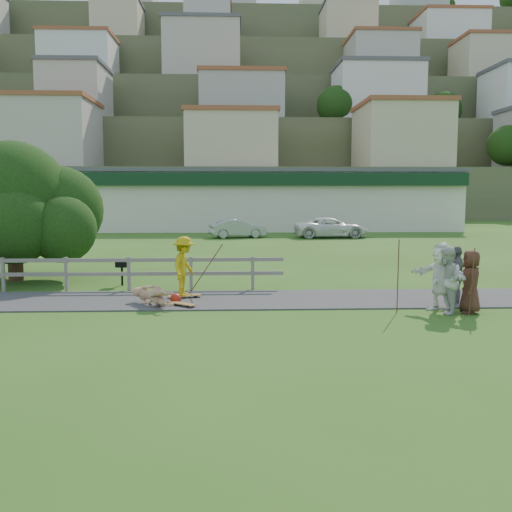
{
  "coord_description": "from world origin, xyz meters",
  "views": [
    {
      "loc": [
        1.36,
        -15.06,
        3.16
      ],
      "look_at": [
        2.06,
        2.0,
        1.26
      ],
      "focal_mm": 40.0,
      "sensor_mm": 36.0,
      "label": 1
    }
  ],
  "objects_px": {
    "spectator_c": "(471,282)",
    "skater_fallen": "(153,296)",
    "bbq": "(122,273)",
    "spectator_b": "(456,275)",
    "spectator_a": "(447,281)",
    "spectator_d": "(441,277)",
    "skater_rider": "(184,270)",
    "car_silver": "(238,228)",
    "car_white": "(331,228)",
    "tree": "(14,223)"
  },
  "relations": [
    {
      "from": "skater_fallen",
      "to": "car_white",
      "type": "xyz_separation_m",
      "value": [
        9.13,
        24.01,
        0.4
      ]
    },
    {
      "from": "spectator_a",
      "to": "spectator_c",
      "type": "distance_m",
      "value": 0.67
    },
    {
      "from": "tree",
      "to": "bbq",
      "type": "relative_size",
      "value": 7.88
    },
    {
      "from": "spectator_a",
      "to": "car_white",
      "type": "xyz_separation_m",
      "value": [
        1.33,
        25.27,
        -0.17
      ]
    },
    {
      "from": "spectator_a",
      "to": "car_white",
      "type": "relative_size",
      "value": 0.35
    },
    {
      "from": "car_white",
      "to": "spectator_d",
      "type": "bearing_deg",
      "value": 173.16
    },
    {
      "from": "spectator_b",
      "to": "spectator_d",
      "type": "relative_size",
      "value": 0.89
    },
    {
      "from": "skater_fallen",
      "to": "car_silver",
      "type": "height_order",
      "value": "car_silver"
    },
    {
      "from": "skater_fallen",
      "to": "spectator_d",
      "type": "relative_size",
      "value": 0.92
    },
    {
      "from": "spectator_a",
      "to": "car_silver",
      "type": "xyz_separation_m",
      "value": [
        -5.24,
        25.51,
        -0.23
      ]
    },
    {
      "from": "spectator_d",
      "to": "bbq",
      "type": "relative_size",
      "value": 2.24
    },
    {
      "from": "spectator_a",
      "to": "skater_fallen",
      "type": "bearing_deg",
      "value": -93.04
    },
    {
      "from": "spectator_c",
      "to": "car_silver",
      "type": "height_order",
      "value": "spectator_c"
    },
    {
      "from": "spectator_d",
      "to": "skater_fallen",
      "type": "bearing_deg",
      "value": -127.72
    },
    {
      "from": "spectator_b",
      "to": "car_silver",
      "type": "height_order",
      "value": "spectator_b"
    },
    {
      "from": "skater_rider",
      "to": "spectator_c",
      "type": "distance_m",
      "value": 8.02
    },
    {
      "from": "bbq",
      "to": "spectator_c",
      "type": "bearing_deg",
      "value": -21.27
    },
    {
      "from": "bbq",
      "to": "spectator_b",
      "type": "bearing_deg",
      "value": -15.03
    },
    {
      "from": "skater_rider",
      "to": "tree",
      "type": "distance_m",
      "value": 7.6
    },
    {
      "from": "car_white",
      "to": "bbq",
      "type": "xyz_separation_m",
      "value": [
        -10.68,
        -20.3,
        -0.29
      ]
    },
    {
      "from": "spectator_c",
      "to": "tree",
      "type": "distance_m",
      "value": 15.44
    },
    {
      "from": "skater_rider",
      "to": "spectator_c",
      "type": "relative_size",
      "value": 1.07
    },
    {
      "from": "spectator_b",
      "to": "bbq",
      "type": "bearing_deg",
      "value": -98.95
    },
    {
      "from": "spectator_a",
      "to": "spectator_b",
      "type": "relative_size",
      "value": 1.07
    },
    {
      "from": "skater_rider",
      "to": "spectator_a",
      "type": "relative_size",
      "value": 1.01
    },
    {
      "from": "skater_rider",
      "to": "bbq",
      "type": "distance_m",
      "value": 3.53
    },
    {
      "from": "tree",
      "to": "car_white",
      "type": "bearing_deg",
      "value": 52.17
    },
    {
      "from": "skater_fallen",
      "to": "bbq",
      "type": "bearing_deg",
      "value": 72.35
    },
    {
      "from": "skater_fallen",
      "to": "spectator_c",
      "type": "height_order",
      "value": "spectator_c"
    },
    {
      "from": "skater_fallen",
      "to": "car_silver",
      "type": "relative_size",
      "value": 0.43
    },
    {
      "from": "spectator_c",
      "to": "car_white",
      "type": "height_order",
      "value": "spectator_c"
    },
    {
      "from": "skater_fallen",
      "to": "car_silver",
      "type": "xyz_separation_m",
      "value": [
        2.57,
        24.24,
        0.34
      ]
    },
    {
      "from": "spectator_d",
      "to": "bbq",
      "type": "bearing_deg",
      "value": -147.21
    },
    {
      "from": "skater_fallen",
      "to": "spectator_a",
      "type": "distance_m",
      "value": 7.93
    },
    {
      "from": "skater_rider",
      "to": "spectator_b",
      "type": "distance_m",
      "value": 7.87
    },
    {
      "from": "spectator_a",
      "to": "tree",
      "type": "relative_size",
      "value": 0.27
    },
    {
      "from": "skater_rider",
      "to": "bbq",
      "type": "relative_size",
      "value": 2.14
    },
    {
      "from": "spectator_c",
      "to": "tree",
      "type": "bearing_deg",
      "value": -100.91
    },
    {
      "from": "skater_fallen",
      "to": "spectator_b",
      "type": "xyz_separation_m",
      "value": [
        8.58,
        0.06,
        0.52
      ]
    },
    {
      "from": "skater_fallen",
      "to": "car_silver",
      "type": "bearing_deg",
      "value": 43.55
    },
    {
      "from": "spectator_c",
      "to": "skater_fallen",
      "type": "bearing_deg",
      "value": -85.13
    },
    {
      "from": "skater_rider",
      "to": "skater_fallen",
      "type": "bearing_deg",
      "value": 159.94
    },
    {
      "from": "tree",
      "to": "spectator_a",
      "type": "bearing_deg",
      "value": -25.07
    },
    {
      "from": "spectator_b",
      "to": "spectator_c",
      "type": "bearing_deg",
      "value": 5.55
    },
    {
      "from": "tree",
      "to": "bbq",
      "type": "height_order",
      "value": "tree"
    },
    {
      "from": "skater_rider",
      "to": "spectator_a",
      "type": "height_order",
      "value": "skater_rider"
    },
    {
      "from": "spectator_b",
      "to": "tree",
      "type": "relative_size",
      "value": 0.25
    },
    {
      "from": "spectator_d",
      "to": "skater_rider",
      "type": "bearing_deg",
      "value": -137.18
    },
    {
      "from": "spectator_a",
      "to": "spectator_d",
      "type": "relative_size",
      "value": 0.94
    },
    {
      "from": "spectator_d",
      "to": "tree",
      "type": "distance_m",
      "value": 14.7
    }
  ]
}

